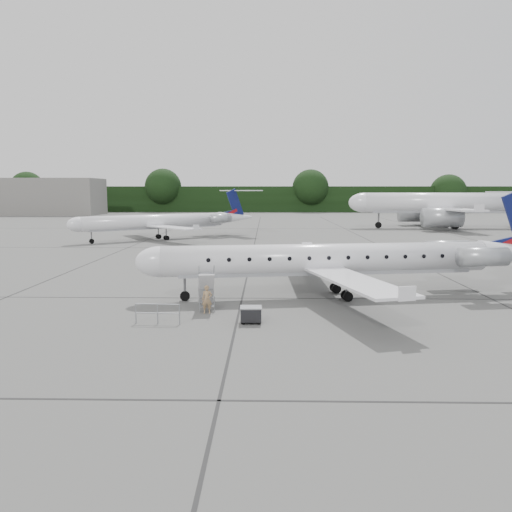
# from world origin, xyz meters

# --- Properties ---
(ground) EXTENTS (320.00, 320.00, 0.00)m
(ground) POSITION_xyz_m (0.00, 0.00, 0.00)
(ground) COLOR #5B5B58
(ground) RESTS_ON ground
(treeline) EXTENTS (260.00, 4.00, 8.00)m
(treeline) POSITION_xyz_m (0.00, 130.00, 4.00)
(treeline) COLOR black
(treeline) RESTS_ON ground
(terminal_building) EXTENTS (40.00, 14.00, 10.00)m
(terminal_building) POSITION_xyz_m (-70.00, 110.00, 5.00)
(terminal_building) COLOR slate
(terminal_building) RESTS_ON ground
(main_regional_jet) EXTENTS (28.36, 22.29, 6.63)m
(main_regional_jet) POSITION_xyz_m (-0.02, 2.77, 3.32)
(main_regional_jet) COLOR silver
(main_regional_jet) RESTS_ON ground
(airstair) EXTENTS (1.16, 2.22, 2.08)m
(airstair) POSITION_xyz_m (-7.11, -0.36, 1.04)
(airstair) COLOR silver
(airstair) RESTS_ON ground
(passenger) EXTENTS (0.58, 0.40, 1.52)m
(passenger) POSITION_xyz_m (-6.93, -1.55, 0.76)
(passenger) COLOR #9B7B54
(passenger) RESTS_ON ground
(safety_railing) EXTENTS (2.20, 0.20, 1.00)m
(safety_railing) POSITION_xyz_m (-9.12, -3.76, 0.50)
(safety_railing) COLOR gray
(safety_railing) RESTS_ON ground
(baggage_cart) EXTENTS (1.05, 0.86, 0.88)m
(baggage_cart) POSITION_xyz_m (-4.52, -3.49, 0.44)
(baggage_cart) COLOR black
(baggage_cart) RESTS_ON ground
(bg_narrowbody) EXTENTS (35.03, 25.43, 12.46)m
(bg_narrowbody) POSITION_xyz_m (27.08, 61.23, 6.23)
(bg_narrowbody) COLOR silver
(bg_narrowbody) RESTS_ON ground
(bg_regional_left) EXTENTS (31.93, 30.53, 6.80)m
(bg_regional_left) POSITION_xyz_m (-18.69, 39.19, 3.40)
(bg_regional_left) COLOR silver
(bg_regional_left) RESTS_ON ground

